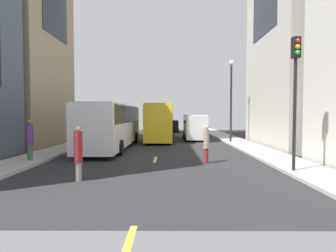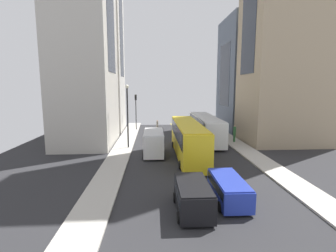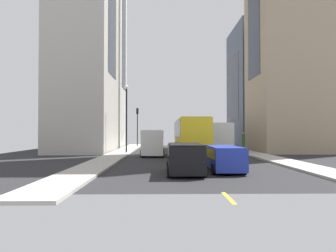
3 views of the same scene
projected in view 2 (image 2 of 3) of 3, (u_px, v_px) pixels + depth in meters
ground_plane at (183, 150)px, 29.88m from camera, size 40.51×40.51×0.00m
sidewalk_west at (243, 149)px, 30.26m from camera, size 2.32×44.00×0.15m
sidewalk_east at (122, 150)px, 29.47m from camera, size 2.32×44.00×0.15m
lane_stripe_0 at (171, 124)px, 50.60m from camera, size 0.16×2.00×0.01m
lane_stripe_1 at (176, 134)px, 40.24m from camera, size 0.16×2.00×0.01m
lane_stripe_2 at (183, 150)px, 29.88m from camera, size 0.16×2.00×0.01m
lane_stripe_3 at (199, 184)px, 19.51m from camera, size 0.16×2.00×0.01m
building_west_0 at (244, 75)px, 43.08m from camera, size 6.82×10.53×18.33m
building_east_0 at (97, 6)px, 40.43m from camera, size 7.47×7.70×39.72m
city_bus_white at (206, 126)px, 34.66m from camera, size 2.81×12.64×3.35m
streetcar_yellow at (188, 137)px, 26.80m from camera, size 2.70×12.97×3.59m
delivery_van_white at (154, 141)px, 27.67m from camera, size 2.25×5.31×2.58m
car_black_0 at (193, 195)px, 15.11m from camera, size 2.09×4.11×1.73m
car_blue_1 at (229, 188)px, 16.48m from camera, size 1.97×4.49×1.53m
pedestrian_waiting_curb at (234, 133)px, 33.61m from camera, size 0.38×0.38×2.20m
pedestrian_crossing_mid at (157, 126)px, 40.99m from camera, size 0.31×0.31×2.04m
pedestrian_walking_far at (189, 122)px, 45.26m from camera, size 0.33×0.33×2.17m
pedestrian_crossing_near at (217, 124)px, 41.49m from camera, size 0.36×0.36×2.22m
traffic_light_near_corner at (136, 105)px, 42.95m from camera, size 0.32×0.44×5.83m
streetlamp_near at (127, 110)px, 30.02m from camera, size 0.44×0.44×7.37m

